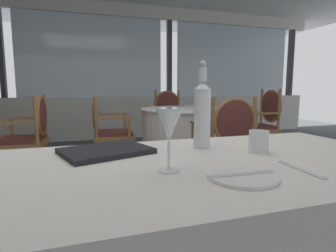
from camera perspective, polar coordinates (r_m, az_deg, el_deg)
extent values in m
plane|color=#4C5156|center=(2.03, -8.38, -22.30)|extent=(13.58, 13.58, 0.00)
cube|color=silver|center=(5.69, -14.91, 1.55)|extent=(9.99, 0.12, 0.85)
cube|color=silver|center=(5.87, -15.69, 22.61)|extent=(9.99, 0.12, 0.25)
cube|color=silver|center=(5.72, -15.35, 13.72)|extent=(2.75, 0.02, 1.57)
cube|color=#333338|center=(5.84, -31.27, 12.76)|extent=(0.08, 0.14, 1.57)
cube|color=silver|center=(6.64, 13.49, 12.90)|extent=(2.75, 0.02, 1.57)
cube|color=#333338|center=(5.98, 0.26, 13.71)|extent=(0.08, 0.14, 1.57)
cube|color=#333338|center=(7.55, 24.02, 11.81)|extent=(0.08, 0.14, 1.57)
cube|color=white|center=(0.99, 8.72, -7.59)|extent=(1.56, 0.83, 0.02)
cylinder|color=white|center=(0.82, 15.19, -10.00)|extent=(0.20, 0.20, 0.01)
cube|color=silver|center=(0.82, 15.20, -9.66)|extent=(0.20, 0.02, 0.00)
cube|color=silver|center=(0.96, 25.74, -8.09)|extent=(0.02, 0.19, 0.00)
cylinder|color=white|center=(1.18, 7.07, 1.53)|extent=(0.07, 0.07, 0.25)
cone|color=white|center=(1.17, 7.18, 8.37)|extent=(0.07, 0.07, 0.03)
cylinder|color=white|center=(1.17, 7.22, 10.57)|extent=(0.03, 0.03, 0.06)
sphere|color=silver|center=(1.18, 7.25, 12.62)|extent=(0.03, 0.03, 0.03)
cylinder|color=white|center=(0.86, 0.19, -9.20)|extent=(0.06, 0.06, 0.00)
cylinder|color=white|center=(0.84, 0.19, -6.19)|extent=(0.01, 0.01, 0.09)
cone|color=white|center=(0.83, 0.19, 0.23)|extent=(0.08, 0.08, 0.10)
cylinder|color=white|center=(1.15, 18.30, -3.04)|extent=(0.08, 0.08, 0.09)
cube|color=black|center=(1.11, -12.76, -5.03)|extent=(0.38, 0.33, 0.02)
cube|color=olive|center=(3.28, -28.06, -3.21)|extent=(0.49, 0.49, 0.05)
cube|color=brown|center=(3.27, -28.11, -2.47)|extent=(0.45, 0.45, 0.04)
cylinder|color=olive|center=(3.57, -30.13, -6.36)|extent=(0.04, 0.04, 0.42)
cylinder|color=olive|center=(3.09, -25.11, -8.09)|extent=(0.04, 0.04, 0.42)
cylinder|color=olive|center=(3.47, -23.77, -6.33)|extent=(0.04, 0.04, 0.42)
cylinder|color=olive|center=(3.00, -25.66, 1.16)|extent=(0.04, 0.04, 0.48)
cylinder|color=olive|center=(3.39, -24.23, 1.92)|extent=(0.04, 0.04, 0.48)
ellipsoid|color=brown|center=(3.19, -24.66, 2.00)|extent=(0.08, 0.39, 0.41)
torus|color=olive|center=(3.19, -24.66, 2.00)|extent=(0.06, 0.42, 0.42)
cube|color=olive|center=(3.01, -29.92, 0.49)|extent=(0.37, 0.06, 0.03)
cube|color=olive|center=(3.49, -27.60, 1.50)|extent=(0.37, 0.06, 0.03)
cylinder|color=olive|center=(3.54, -29.70, -0.35)|extent=(0.03, 0.03, 0.22)
cylinder|color=white|center=(3.56, 4.58, 3.51)|extent=(1.27, 1.27, 0.02)
cylinder|color=white|center=(3.61, 4.52, -2.54)|extent=(1.23, 1.23, 0.74)
cube|color=olive|center=(4.52, 0.48, 0.48)|extent=(0.48, 0.48, 0.05)
cube|color=brown|center=(4.52, 0.48, 1.02)|extent=(0.45, 0.45, 0.04)
cylinder|color=olive|center=(4.42, 3.65, -2.76)|extent=(0.04, 0.04, 0.42)
cylinder|color=olive|center=(4.32, -1.40, -3.01)|extent=(0.04, 0.04, 0.42)
cylinder|color=olive|center=(4.80, 2.16, -1.92)|extent=(0.04, 0.04, 0.42)
cylinder|color=olive|center=(4.70, -2.52, -2.12)|extent=(0.04, 0.04, 0.42)
cylinder|color=olive|center=(4.74, 2.19, 4.30)|extent=(0.04, 0.04, 0.52)
cylinder|color=olive|center=(4.64, -2.56, 4.22)|extent=(0.04, 0.04, 0.52)
ellipsoid|color=brown|center=(4.70, -0.20, 4.59)|extent=(0.39, 0.07, 0.44)
torus|color=olive|center=(4.70, -0.20, 4.59)|extent=(0.45, 0.06, 0.45)
cube|color=olive|center=(4.55, 3.59, 3.61)|extent=(0.06, 0.37, 0.03)
cylinder|color=olive|center=(4.42, 4.15, 2.06)|extent=(0.03, 0.03, 0.22)
cube|color=olive|center=(4.42, -2.59, 3.50)|extent=(0.06, 0.37, 0.03)
cylinder|color=olive|center=(4.29, -2.19, 1.90)|extent=(0.03, 0.03, 0.22)
cube|color=olive|center=(3.41, -11.20, -2.06)|extent=(0.48, 0.48, 0.05)
cube|color=brown|center=(3.40, -11.22, -1.34)|extent=(0.45, 0.45, 0.04)
cylinder|color=olive|center=(3.66, -8.16, -5.03)|extent=(0.04, 0.04, 0.42)
cylinder|color=olive|center=(3.28, -7.36, -6.54)|extent=(0.04, 0.04, 0.42)
cylinder|color=olive|center=(3.64, -14.45, -5.27)|extent=(0.04, 0.04, 0.42)
cylinder|color=olive|center=(3.25, -14.41, -6.83)|extent=(0.04, 0.04, 0.42)
cylinder|color=olive|center=(3.57, -14.71, 2.39)|extent=(0.04, 0.04, 0.46)
cylinder|color=olive|center=(3.17, -14.71, 1.75)|extent=(0.04, 0.04, 0.46)
ellipsoid|color=brown|center=(3.37, -14.98, 2.46)|extent=(0.07, 0.39, 0.38)
torus|color=olive|center=(3.37, -14.98, 2.46)|extent=(0.05, 0.40, 0.40)
cube|color=olive|center=(3.62, -11.23, 2.43)|extent=(0.37, 0.06, 0.03)
cylinder|color=olive|center=(3.65, -8.97, 0.78)|extent=(0.03, 0.03, 0.22)
cube|color=olive|center=(3.13, -10.67, 1.62)|extent=(0.37, 0.06, 0.03)
cylinder|color=olive|center=(3.15, -8.06, -0.28)|extent=(0.03, 0.03, 0.22)
cube|color=olive|center=(2.71, 11.32, -4.64)|extent=(0.48, 0.48, 0.05)
cube|color=brown|center=(2.70, 11.35, -3.75)|extent=(0.45, 0.45, 0.04)
cylinder|color=olive|center=(2.87, 5.79, -8.63)|extent=(0.04, 0.04, 0.41)
cylinder|color=olive|center=(3.03, 12.98, -7.91)|extent=(0.04, 0.04, 0.41)
cylinder|color=olive|center=(2.51, 9.02, -11.06)|extent=(0.04, 0.04, 0.41)
cylinder|color=olive|center=(2.69, 16.97, -10.02)|extent=(0.04, 0.04, 0.41)
cylinder|color=olive|center=(2.40, 9.27, 0.24)|extent=(0.04, 0.04, 0.48)
cylinder|color=olive|center=(2.59, 17.40, 0.52)|extent=(0.04, 0.04, 0.48)
ellipsoid|color=brown|center=(2.47, 13.67, 0.90)|extent=(0.39, 0.07, 0.40)
torus|color=olive|center=(2.47, 13.67, 0.90)|extent=(0.42, 0.05, 0.42)
cube|color=olive|center=(2.59, 6.28, 0.39)|extent=(0.06, 0.37, 0.03)
cylinder|color=olive|center=(2.73, 5.20, -1.53)|extent=(0.03, 0.03, 0.22)
cube|color=olive|center=(2.80, 15.88, 0.71)|extent=(0.06, 0.37, 0.03)
cylinder|color=olive|center=(2.94, 14.41, -1.09)|extent=(0.03, 0.03, 0.22)
cube|color=olive|center=(4.02, 17.80, -0.66)|extent=(0.48, 0.48, 0.05)
cube|color=brown|center=(4.01, 17.83, -0.05)|extent=(0.45, 0.45, 0.04)
cylinder|color=olive|center=(3.79, 16.71, -4.78)|extent=(0.04, 0.04, 0.43)
cylinder|color=olive|center=(4.13, 13.83, -3.66)|extent=(0.04, 0.04, 0.43)
cylinder|color=olive|center=(4.01, 21.62, -4.32)|extent=(0.04, 0.04, 0.43)
cylinder|color=olive|center=(4.33, 18.50, -3.31)|extent=(0.04, 0.04, 0.43)
cylinder|color=olive|center=(3.94, 22.00, 3.26)|extent=(0.04, 0.04, 0.53)
cylinder|color=olive|center=(4.26, 18.80, 3.71)|extent=(0.04, 0.04, 0.53)
ellipsoid|color=brown|center=(4.11, 20.53, 3.87)|extent=(0.07, 0.39, 0.45)
torus|color=olive|center=(4.11, 20.53, 3.87)|extent=(0.06, 0.46, 0.46)
cube|color=olive|center=(3.77, 19.73, 2.48)|extent=(0.37, 0.06, 0.03)
cylinder|color=olive|center=(3.71, 17.85, 0.77)|extent=(0.03, 0.03, 0.22)
cube|color=olive|center=(4.19, 15.89, 3.12)|extent=(0.37, 0.06, 0.03)
cylinder|color=olive|center=(4.13, 14.14, 1.59)|extent=(0.03, 0.03, 0.22)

